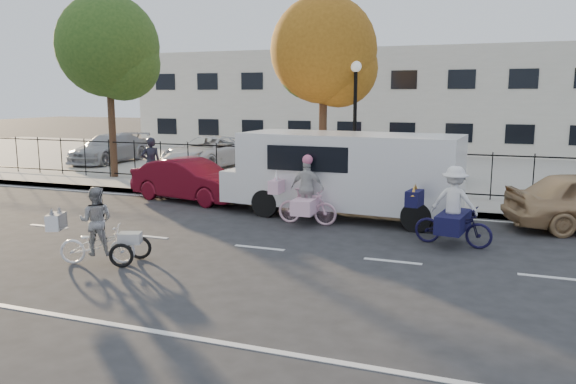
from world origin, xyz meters
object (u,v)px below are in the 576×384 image
at_px(zebra_trike, 97,234).
at_px(lot_car_a, 109,148).
at_px(pedestrian, 151,163).
at_px(lamppost, 355,104).
at_px(bull_bike, 452,214).
at_px(red_sedan, 191,180).
at_px(lot_car_b, 209,152).
at_px(unicorn_bike, 306,199).
at_px(lot_car_d, 439,167).
at_px(lot_car_c, 339,158).
at_px(white_van, 345,171).

relative_size(zebra_trike, lot_car_a, 0.39).
bearing_deg(lot_car_a, pedestrian, -43.26).
bearing_deg(lamppost, bull_bike, -55.11).
distance_m(red_sedan, lot_car_b, 7.26).
relative_size(lamppost, unicorn_bike, 2.32).
bearing_deg(lot_car_d, red_sedan, -135.77).
bearing_deg(lot_car_c, unicorn_bike, -68.51).
xyz_separation_m(white_van, lot_car_c, (-1.98, 6.72, -0.43)).
height_order(zebra_trike, red_sedan, zebra_trike).
height_order(bull_bike, lot_car_d, bull_bike).
relative_size(lot_car_a, lot_car_b, 0.93).
bearing_deg(zebra_trike, unicorn_bike, -52.51).
height_order(unicorn_bike, lot_car_d, unicorn_bike).
relative_size(unicorn_bike, lot_car_d, 0.53).
relative_size(zebra_trike, lot_car_c, 0.42).
relative_size(lamppost, zebra_trike, 2.36).
xyz_separation_m(pedestrian, lot_car_b, (-0.82, 5.75, -0.19)).
relative_size(white_van, lot_car_c, 1.55).
bearing_deg(white_van, lot_car_b, 142.69).
bearing_deg(red_sedan, lot_car_d, -40.09).
distance_m(lamppost, lot_car_d, 4.73).
bearing_deg(red_sedan, white_van, -83.96).
distance_m(bull_bike, red_sedan, 8.81).
bearing_deg(white_van, zebra_trike, -115.93).
height_order(white_van, red_sedan, white_van).
bearing_deg(unicorn_bike, red_sedan, 66.65).
relative_size(pedestrian, lot_car_a, 0.38).
relative_size(lot_car_c, lot_car_d, 1.24).
height_order(red_sedan, pedestrian, pedestrian).
bearing_deg(lot_car_d, unicorn_bike, -103.05).
relative_size(white_van, lot_car_b, 1.33).
bearing_deg(zebra_trike, red_sedan, -7.41).
distance_m(unicorn_bike, pedestrian, 7.25).
xyz_separation_m(red_sedan, lot_car_a, (-8.40, 6.73, 0.15)).
relative_size(unicorn_bike, lot_car_c, 0.43).
distance_m(lamppost, zebra_trike, 9.87).
xyz_separation_m(white_van, lot_car_b, (-8.19, 7.23, -0.44)).
bearing_deg(lot_car_d, lamppost, -119.75).
height_order(white_van, lot_car_a, white_van).
bearing_deg(lamppost, white_van, -81.37).
xyz_separation_m(unicorn_bike, lot_car_c, (-1.29, 8.06, 0.17)).
relative_size(bull_bike, lot_car_d, 0.57).
height_order(lamppost, bull_bike, lamppost).
relative_size(zebra_trike, unicorn_bike, 0.98).
distance_m(zebra_trike, lot_car_d, 13.52).
relative_size(lamppost, red_sedan, 1.05).
height_order(lamppost, white_van, lamppost).
xyz_separation_m(white_van, lot_car_d, (1.99, 6.18, -0.55)).
bearing_deg(lot_car_a, lot_car_b, -1.33).
height_order(zebra_trike, lot_car_b, zebra_trike).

